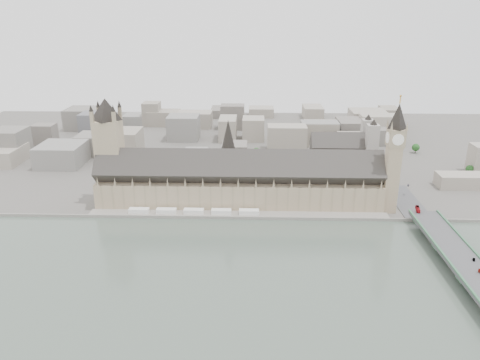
{
  "coord_description": "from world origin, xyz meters",
  "views": [
    {
      "loc": [
        13.41,
        -392.97,
        174.37
      ],
      "look_at": [
        0.86,
        26.2,
        22.43
      ],
      "focal_mm": 35.0,
      "sensor_mm": 36.0,
      "label": 1
    }
  ],
  "objects_px": {
    "victoria_tower": "(109,146)",
    "westminster_abbey": "(343,157)",
    "westminster_bridge": "(456,258)",
    "car_approach": "(408,185)",
    "red_bus_north": "(418,209)",
    "car_silver": "(474,260)",
    "elizabeth_tower": "(394,151)",
    "palace_of_westminster": "(239,182)"
  },
  "relations": [
    {
      "from": "palace_of_westminster",
      "to": "victoria_tower",
      "type": "xyz_separation_m",
      "value": [
        -122.0,
        6.3,
        32.5
      ]
    },
    {
      "from": "red_bus_north",
      "to": "car_approach",
      "type": "distance_m",
      "value": 63.05
    },
    {
      "from": "red_bus_north",
      "to": "car_approach",
      "type": "relative_size",
      "value": 2.69
    },
    {
      "from": "victoria_tower",
      "to": "elizabeth_tower",
      "type": "bearing_deg",
      "value": -3.96
    },
    {
      "from": "victoria_tower",
      "to": "car_silver",
      "type": "height_order",
      "value": "victoria_tower"
    },
    {
      "from": "palace_of_westminster",
      "to": "red_bus_north",
      "type": "xyz_separation_m",
      "value": [
        157.11,
        -34.36,
        -10.78
      ]
    },
    {
      "from": "palace_of_westminster",
      "to": "westminster_abbey",
      "type": "xyz_separation_m",
      "value": [
        110.92,
        75.3,
        2.38
      ]
    },
    {
      "from": "car_silver",
      "to": "westminster_abbey",
      "type": "bearing_deg",
      "value": 128.63
    },
    {
      "from": "westminster_bridge",
      "to": "car_silver",
      "type": "relative_size",
      "value": 78.97
    },
    {
      "from": "elizabeth_tower",
      "to": "car_approach",
      "type": "height_order",
      "value": "elizabeth_tower"
    },
    {
      "from": "victoria_tower",
      "to": "car_silver",
      "type": "bearing_deg",
      "value": -23.52
    },
    {
      "from": "westminster_abbey",
      "to": "car_approach",
      "type": "relative_size",
      "value": 15.16
    },
    {
      "from": "westminster_bridge",
      "to": "victoria_tower",
      "type": "bearing_deg",
      "value": 158.22
    },
    {
      "from": "elizabeth_tower",
      "to": "westminster_bridge",
      "type": "xyz_separation_m",
      "value": [
        24.0,
        -95.5,
        -52.96
      ]
    },
    {
      "from": "westminster_bridge",
      "to": "car_approach",
      "type": "height_order",
      "value": "car_approach"
    },
    {
      "from": "victoria_tower",
      "to": "car_approach",
      "type": "distance_m",
      "value": 294.01
    },
    {
      "from": "red_bus_north",
      "to": "car_silver",
      "type": "relative_size",
      "value": 2.93
    },
    {
      "from": "car_silver",
      "to": "victoria_tower",
      "type": "bearing_deg",
      "value": 178.75
    },
    {
      "from": "red_bus_north",
      "to": "car_silver",
      "type": "xyz_separation_m",
      "value": [
        11.17,
        -85.68,
        -1.0
      ]
    },
    {
      "from": "palace_of_westminster",
      "to": "victoria_tower",
      "type": "height_order",
      "value": "victoria_tower"
    },
    {
      "from": "victoria_tower",
      "to": "car_approach",
      "type": "height_order",
      "value": "victoria_tower"
    },
    {
      "from": "victoria_tower",
      "to": "westminster_bridge",
      "type": "distance_m",
      "value": 309.91
    },
    {
      "from": "victoria_tower",
      "to": "westminster_abbey",
      "type": "height_order",
      "value": "victoria_tower"
    },
    {
      "from": "car_approach",
      "to": "red_bus_north",
      "type": "bearing_deg",
      "value": -78.89
    },
    {
      "from": "victoria_tower",
      "to": "westminster_abbey",
      "type": "bearing_deg",
      "value": 16.5
    },
    {
      "from": "palace_of_westminster",
      "to": "elizabeth_tower",
      "type": "relative_size",
      "value": 2.47
    },
    {
      "from": "westminster_bridge",
      "to": "elizabeth_tower",
      "type": "bearing_deg",
      "value": 104.11
    },
    {
      "from": "palace_of_westminster",
      "to": "car_silver",
      "type": "xyz_separation_m",
      "value": [
        168.28,
        -120.04,
        -11.78
      ]
    },
    {
      "from": "westminster_abbey",
      "to": "car_silver",
      "type": "height_order",
      "value": "westminster_abbey"
    },
    {
      "from": "westminster_abbey",
      "to": "westminster_bridge",
      "type": "bearing_deg",
      "value": -74.36
    },
    {
      "from": "victoria_tower",
      "to": "red_bus_north",
      "type": "bearing_deg",
      "value": -8.29
    },
    {
      "from": "elizabeth_tower",
      "to": "westminster_bridge",
      "type": "bearing_deg",
      "value": -75.89
    },
    {
      "from": "red_bus_north",
      "to": "westminster_bridge",
      "type": "bearing_deg",
      "value": -75.54
    },
    {
      "from": "car_silver",
      "to": "car_approach",
      "type": "bearing_deg",
      "value": 112.43
    },
    {
      "from": "victoria_tower",
      "to": "red_bus_north",
      "type": "xyz_separation_m",
      "value": [
        279.11,
        -40.66,
        -43.28
      ]
    },
    {
      "from": "victoria_tower",
      "to": "car_approach",
      "type": "xyz_separation_m",
      "value": [
        289.86,
        21.46,
        -44.3
      ]
    },
    {
      "from": "red_bus_north",
      "to": "car_approach",
      "type": "xyz_separation_m",
      "value": [
        10.75,
        62.12,
        -1.03
      ]
    },
    {
      "from": "westminster_bridge",
      "to": "car_silver",
      "type": "xyz_separation_m",
      "value": [
        6.28,
        -12.84,
        5.8
      ]
    },
    {
      "from": "elizabeth_tower",
      "to": "car_silver",
      "type": "height_order",
      "value": "elizabeth_tower"
    },
    {
      "from": "car_silver",
      "to": "elizabeth_tower",
      "type": "bearing_deg",
      "value": 127.88
    },
    {
      "from": "elizabeth_tower",
      "to": "red_bus_north",
      "type": "xyz_separation_m",
      "value": [
        19.11,
        -22.66,
        -46.16
      ]
    },
    {
      "from": "elizabeth_tower",
      "to": "car_silver",
      "type": "relative_size",
      "value": 26.12
    }
  ]
}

